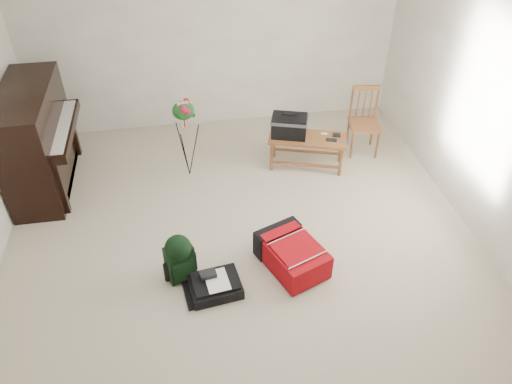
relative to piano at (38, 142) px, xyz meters
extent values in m
cube|color=#BBAC96|center=(2.19, -1.60, -0.60)|extent=(5.00, 5.50, 0.01)
cube|color=white|center=(2.19, -1.60, 1.90)|extent=(5.00, 5.50, 0.01)
cube|color=white|center=(2.19, 1.15, 0.65)|extent=(5.00, 0.04, 2.50)
cube|color=white|center=(4.69, -1.60, 0.65)|extent=(0.04, 5.50, 2.50)
cube|color=black|center=(-0.01, 0.00, 0.03)|extent=(0.55, 1.50, 1.25)
cube|color=black|center=(0.29, 0.00, 0.13)|extent=(0.28, 1.30, 0.10)
cube|color=white|center=(0.29, 0.00, 0.18)|extent=(0.22, 1.20, 0.02)
cube|color=black|center=(0.04, 0.00, -0.55)|extent=(0.45, 1.30, 0.10)
cube|color=brown|center=(3.20, -0.17, -0.19)|extent=(1.03, 0.66, 0.04)
cylinder|color=brown|center=(2.77, -0.32, -0.40)|extent=(0.04, 0.04, 0.39)
cylinder|color=brown|center=(2.77, -0.02, -0.40)|extent=(0.04, 0.04, 0.39)
cylinder|color=brown|center=(3.63, -0.32, -0.40)|extent=(0.04, 0.04, 0.39)
cylinder|color=brown|center=(3.63, -0.02, -0.40)|extent=(0.04, 0.04, 0.39)
cube|color=brown|center=(4.01, 0.03, -0.19)|extent=(0.43, 0.43, 0.04)
cylinder|color=brown|center=(3.84, -0.13, -0.40)|extent=(0.03, 0.03, 0.39)
cylinder|color=brown|center=(3.84, 0.19, -0.40)|extent=(0.03, 0.03, 0.39)
cylinder|color=brown|center=(4.17, -0.13, -0.40)|extent=(0.03, 0.03, 0.39)
cylinder|color=brown|center=(4.17, 0.19, -0.40)|extent=(0.03, 0.03, 0.39)
cube|color=brown|center=(4.01, 0.19, 0.26)|extent=(0.35, 0.09, 0.05)
cylinder|color=brown|center=(3.84, 0.19, 0.04)|extent=(0.03, 0.03, 0.47)
cylinder|color=brown|center=(4.17, 0.19, 0.04)|extent=(0.03, 0.03, 0.47)
cube|color=#AD0709|center=(2.63, -1.86, -0.44)|extent=(0.70, 0.83, 0.27)
cube|color=black|center=(2.63, -1.59, -0.44)|extent=(0.52, 0.33, 0.29)
cube|color=#AD0709|center=(2.63, -1.91, -0.30)|extent=(0.54, 0.53, 0.02)
cube|color=silver|center=(2.63, -2.11, -0.29)|extent=(0.42, 0.18, 0.01)
cube|color=black|center=(1.83, -2.05, -0.54)|extent=(0.53, 0.45, 0.12)
cube|color=black|center=(1.83, -2.05, -0.47)|extent=(0.46, 0.38, 0.03)
cube|color=white|center=(1.85, -2.07, -0.45)|extent=(0.25, 0.31, 0.01)
cube|color=black|center=(1.78, -1.99, -0.42)|extent=(0.17, 0.12, 0.05)
cube|color=black|center=(1.51, -1.82, -0.40)|extent=(0.31, 0.24, 0.40)
cube|color=black|center=(1.51, -1.92, -0.42)|extent=(0.22, 0.12, 0.23)
sphere|color=black|center=(1.51, -1.82, -0.20)|extent=(0.26, 0.26, 0.26)
cube|color=black|center=(1.45, -1.73, -0.40)|extent=(0.04, 0.04, 0.36)
cube|color=black|center=(1.58, -1.73, -0.40)|extent=(0.04, 0.04, 0.36)
cylinder|color=black|center=(1.70, -0.10, 0.23)|extent=(0.01, 0.01, 0.27)
ellipsoid|color=#1A531C|center=(1.70, -0.10, 0.31)|extent=(0.26, 0.18, 0.24)
cube|color=red|center=(1.70, -0.12, 0.39)|extent=(0.13, 0.05, 0.07)
camera|label=1|loc=(1.68, -5.25, 3.17)|focal=35.00mm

